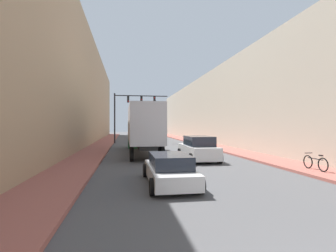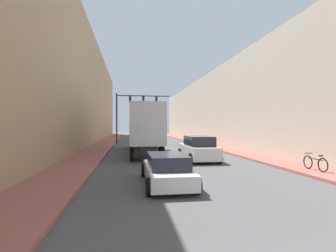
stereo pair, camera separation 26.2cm
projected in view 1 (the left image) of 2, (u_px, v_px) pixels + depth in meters
sidewalk_right at (206, 144)px, 32.89m from camera, size 2.56×80.00×0.15m
sidewalk_left at (101, 146)px, 30.81m from camera, size 2.56×80.00×0.15m
building_right at (238, 106)px, 33.56m from camera, size 6.00×80.00×9.86m
building_left at (62, 86)px, 30.10m from camera, size 6.00×80.00×14.07m
semi_truck at (142, 127)px, 23.53m from camera, size 2.45×13.20×4.09m
sedan_car at (169, 170)px, 11.07m from camera, size 1.97×4.75×1.29m
suv_car at (198, 149)px, 18.70m from camera, size 2.13×4.93×1.73m
traffic_signal_gantry at (129, 107)px, 36.49m from camera, size 7.48×0.35×6.93m
parked_bicycle at (315, 163)px, 13.70m from camera, size 0.44×1.82×0.86m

